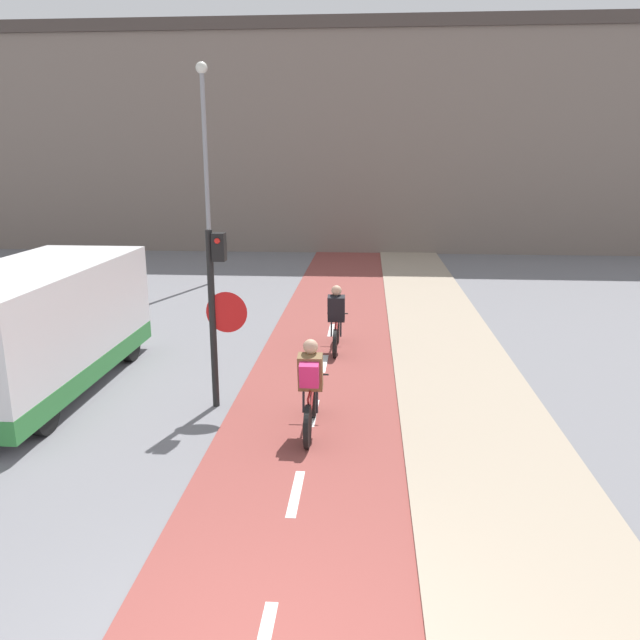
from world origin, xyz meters
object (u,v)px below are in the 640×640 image
Objects in this scene: cyclist_far at (336,321)px; van at (36,331)px; traffic_light_pole at (217,299)px; street_lamp_far at (205,152)px; cyclist_near at (311,389)px.

van is (-5.10, -2.76, 0.44)m from cyclist_far.
street_lamp_far reaches higher than traffic_light_pole.
cyclist_near is (4.32, -11.24, -3.47)m from street_lamp_far.
traffic_light_pole is at bearing -8.29° from van.
traffic_light_pole reaches higher than cyclist_near.
cyclist_near is 0.32× the size of van.
cyclist_near is at bearing -92.37° from cyclist_far.
traffic_light_pole is 1.69× the size of cyclist_near.
traffic_light_pole is at bearing -75.14° from street_lamp_far.
traffic_light_pole is 0.43× the size of street_lamp_far.
traffic_light_pole is 10.93m from street_lamp_far.
traffic_light_pole reaches higher than van.
street_lamp_far reaches higher than cyclist_near.
street_lamp_far reaches higher than cyclist_far.
cyclist_far is (4.49, -7.07, -3.52)m from street_lamp_far.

